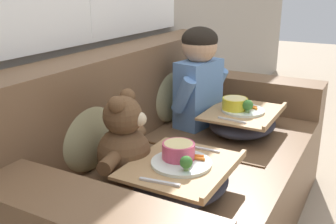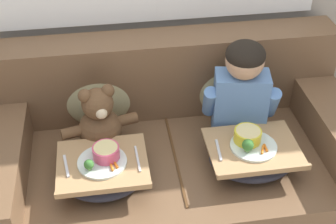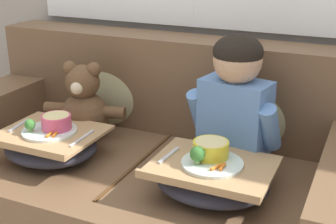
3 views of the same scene
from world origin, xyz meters
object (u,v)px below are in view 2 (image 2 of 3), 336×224
object	(u,v)px
throw_pillow_behind_child	(230,82)
child_figure	(242,86)
lap_tray_teddy	(103,171)
throw_pillow_behind_teddy	(98,94)
lap_tray_child	(252,155)
teddy_bear	(100,123)
couch	(172,160)

from	to	relation	value
throw_pillow_behind_child	child_figure	distance (m)	0.23
child_figure	lap_tray_teddy	size ratio (longest dim) A/B	1.30
throw_pillow_behind_child	throw_pillow_behind_teddy	world-z (taller)	throw_pillow_behind_child
throw_pillow_behind_child	throw_pillow_behind_teddy	size ratio (longest dim) A/B	1.04
throw_pillow_behind_teddy	lap_tray_child	world-z (taller)	throw_pillow_behind_teddy
throw_pillow_behind_child	throw_pillow_behind_teddy	xyz separation A→B (m)	(-0.70, 0.00, 0.00)
lap_tray_child	lap_tray_teddy	world-z (taller)	lap_tray_child
throw_pillow_behind_child	lap_tray_teddy	world-z (taller)	throw_pillow_behind_child
throw_pillow_behind_child	teddy_bear	world-z (taller)	throw_pillow_behind_child
throw_pillow_behind_child	lap_tray_teddy	size ratio (longest dim) A/B	0.98
child_figure	teddy_bear	size ratio (longest dim) A/B	1.39
throw_pillow_behind_teddy	child_figure	bearing A→B (deg)	-15.72
throw_pillow_behind_teddy	lap_tray_teddy	distance (m)	0.47
throw_pillow_behind_teddy	child_figure	xyz separation A→B (m)	(0.70, -0.20, 0.11)
throw_pillow_behind_child	teddy_bear	xyz separation A→B (m)	(-0.70, -0.20, -0.03)
throw_pillow_behind_teddy	lap_tray_child	size ratio (longest dim) A/B	0.91
teddy_bear	lap_tray_child	size ratio (longest dim) A/B	0.90
couch	throw_pillow_behind_child	size ratio (longest dim) A/B	4.59
couch	lap_tray_child	bearing A→B (deg)	-31.78
throw_pillow_behind_teddy	child_figure	size ratio (longest dim) A/B	0.73
throw_pillow_behind_teddy	lap_tray_teddy	bearing A→B (deg)	-89.89
throw_pillow_behind_child	child_figure	bearing A→B (deg)	-90.05
couch	child_figure	size ratio (longest dim) A/B	3.47
teddy_bear	throw_pillow_behind_teddy	bearing A→B (deg)	90.31
throw_pillow_behind_teddy	teddy_bear	world-z (taller)	throw_pillow_behind_teddy
couch	teddy_bear	world-z (taller)	couch
lap_tray_child	throw_pillow_behind_teddy	bearing A→B (deg)	147.38
teddy_bear	lap_tray_teddy	xyz separation A→B (m)	(-0.00, -0.25, -0.08)
child_figure	lap_tray_teddy	distance (m)	0.78
child_figure	lap_tray_child	xyz separation A→B (m)	(-0.00, -0.25, -0.22)
child_figure	lap_tray_child	world-z (taller)	child_figure
throw_pillow_behind_child	lap_tray_child	size ratio (longest dim) A/B	0.94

